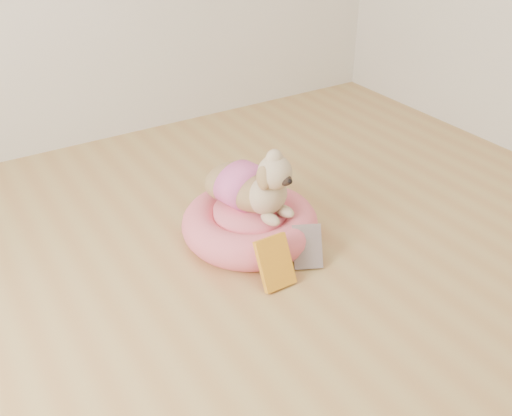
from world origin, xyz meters
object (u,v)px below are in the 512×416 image
dog (253,174)px  book_yellow (275,262)px  pet_bed (250,224)px  book_white (307,246)px

dog → book_yellow: size_ratio=2.11×
pet_bed → book_yellow: (-0.08, -0.32, 0.02)m
pet_bed → book_yellow: bearing=-104.2°
dog → pet_bed: bearing=167.5°
book_white → dog: bearing=133.8°
pet_bed → dog: bearing=0.9°
dog → book_yellow: 0.40m
pet_bed → dog: dog is taller
pet_bed → dog: 0.24m
dog → book_white: (0.09, -0.28, -0.23)m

